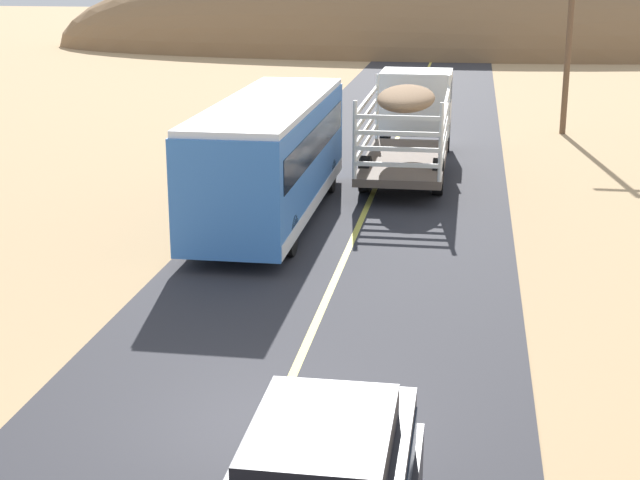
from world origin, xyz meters
name	(u,v)px	position (x,y,z in m)	size (l,w,h in m)	color
ground_plane	(269,431)	(0.00, 0.00, 0.00)	(240.00, 240.00, 0.00)	tan
road_surface	(269,430)	(0.00, 0.00, 0.01)	(8.00, 120.00, 0.02)	#2D2D33
road_centre_line	(269,429)	(0.00, 0.00, 0.02)	(0.16, 117.60, 0.00)	#D8CC4C
livestock_truck	(412,111)	(0.83, 19.88, 1.79)	(2.53, 9.70, 3.02)	silver
bus	(271,156)	(-2.43, 11.92, 1.75)	(2.54, 10.00, 3.21)	#3872C6
power_pole_mid	(570,30)	(6.47, 26.58, 4.09)	(2.20, 0.24, 7.60)	brown
distant_hill	(427,50)	(-0.67, 61.77, 0.00)	(58.44, 18.18, 14.49)	olive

